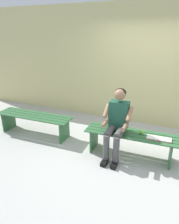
{
  "coord_description": "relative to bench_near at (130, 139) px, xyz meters",
  "views": [
    {
      "loc": [
        -0.61,
        3.3,
        2.19
      ],
      "look_at": [
        0.76,
        0.15,
        0.82
      ],
      "focal_mm": 32.39,
      "sensor_mm": 36.0,
      "label": 1
    }
  ],
  "objects": [
    {
      "name": "ground_plane",
      "position": [
        1.08,
        1.0,
        -0.38
      ],
      "size": [
        10.0,
        7.0,
        0.04
      ],
      "primitive_type": "cube",
      "color": "#B2B2AD"
    },
    {
      "name": "book_open",
      "position": [
        -0.49,
        0.03,
        0.13
      ],
      "size": [
        0.42,
        0.17,
        0.02
      ],
      "rotation": [
        0.0,
        0.0,
        0.04
      ],
      "color": "white",
      "rests_on": "bench_near"
    },
    {
      "name": "bench_far",
      "position": [
        2.17,
        -0.0,
        0.0
      ],
      "size": [
        1.75,
        0.52,
        0.47
      ],
      "rotation": [
        0.0,
        0.0,
        0.04
      ],
      "color": "#2D6038",
      "rests_on": "ground"
    },
    {
      "name": "person_seated",
      "position": [
        0.25,
        0.1,
        0.35
      ],
      "size": [
        0.5,
        0.69,
        1.28
      ],
      "color": "#1E513D",
      "rests_on": "ground"
    },
    {
      "name": "bench_near",
      "position": [
        0.0,
        0.0,
        0.0
      ],
      "size": [
        1.68,
        0.52,
        0.47
      ],
      "rotation": [
        0.0,
        0.0,
        0.04
      ],
      "color": "#2D6038",
      "rests_on": "ground"
    },
    {
      "name": "apple",
      "position": [
        -0.17,
        -0.04,
        0.15
      ],
      "size": [
        0.07,
        0.07,
        0.07
      ],
      "primitive_type": "sphere",
      "color": "#72B738",
      "rests_on": "bench_near"
    },
    {
      "name": "brick_wall",
      "position": [
        0.5,
        -1.7,
        1.06
      ],
      "size": [
        9.5,
        0.24,
        2.84
      ],
      "primitive_type": "cube",
      "color": "#D1C684",
      "rests_on": "ground"
    }
  ]
}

